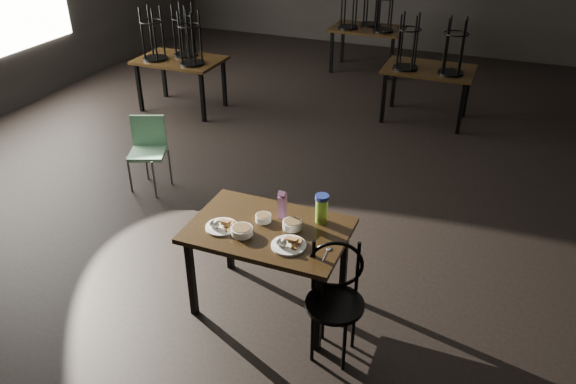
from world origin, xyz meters
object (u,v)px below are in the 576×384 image
at_px(bentwood_chair, 335,292).
at_px(water_bottle, 322,208).
at_px(main_table, 269,237).
at_px(school_chair, 148,146).
at_px(juice_carton, 282,205).

bearing_deg(bentwood_chair, water_bottle, 100.76).
relative_size(water_bottle, bentwood_chair, 0.27).
relative_size(main_table, bentwood_chair, 1.36).
bearing_deg(main_table, school_chair, 146.47).
distance_m(juice_carton, bentwood_chair, 0.80).
height_order(water_bottle, school_chair, water_bottle).
height_order(bentwood_chair, school_chair, bentwood_chair).
xyz_separation_m(main_table, water_bottle, (0.34, 0.23, 0.20)).
height_order(juice_carton, school_chair, juice_carton).
bearing_deg(bentwood_chair, main_table, 138.83).
bearing_deg(bentwood_chair, juice_carton, 124.13).
height_order(juice_carton, bentwood_chair, juice_carton).
xyz_separation_m(juice_carton, school_chair, (-2.06, 1.15, -0.37)).
bearing_deg(water_bottle, main_table, -145.68).
height_order(main_table, juice_carton, juice_carton).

